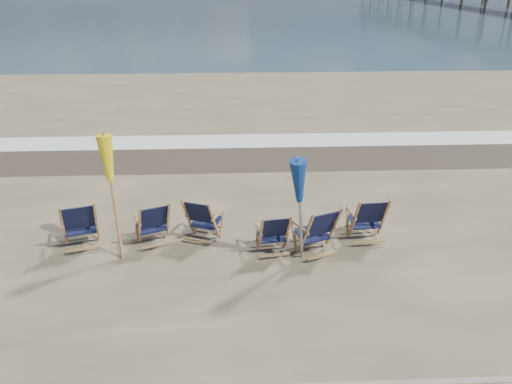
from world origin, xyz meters
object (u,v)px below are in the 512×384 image
beach_chair_4 (334,229)px  umbrella_yellow (110,167)px  beach_chair_2 (213,222)px  umbrella_blue (302,182)px  beach_chair_3 (288,234)px  beach_chair_1 (168,222)px  beach_chair_0 (96,223)px  beach_chair_5 (384,219)px

beach_chair_4 → umbrella_yellow: bearing=-23.3°
beach_chair_2 → umbrella_blue: size_ratio=0.46×
beach_chair_3 → umbrella_blue: size_ratio=0.43×
beach_chair_3 → beach_chair_1: bearing=-21.4°
beach_chair_0 → beach_chair_5: bearing=162.0°
beach_chair_5 → umbrella_yellow: 5.38m
beach_chair_4 → umbrella_blue: bearing=2.4°
beach_chair_1 → beach_chair_3: 2.41m
beach_chair_0 → umbrella_blue: size_ratio=0.50×
beach_chair_0 → umbrella_yellow: 1.45m
beach_chair_2 → umbrella_blue: 2.15m
beach_chair_2 → umbrella_yellow: size_ratio=0.42×
beach_chair_2 → umbrella_yellow: 2.29m
beach_chair_2 → umbrella_yellow: (-1.80, -0.37, 1.36)m
umbrella_blue → beach_chair_3: bearing=119.3°
beach_chair_4 → beach_chair_0: bearing=-27.4°
beach_chair_5 → umbrella_blue: 2.23m
beach_chair_1 → umbrella_yellow: (-0.90, -0.44, 1.36)m
umbrella_blue → umbrella_yellow: bearing=173.0°
beach_chair_1 → umbrella_yellow: bearing=4.1°
beach_chair_0 → beach_chair_3: size_ratio=1.17×
beach_chair_1 → beach_chair_3: bearing=145.1°
beach_chair_4 → umbrella_blue: umbrella_blue is taller
beach_chair_2 → beach_chair_4: size_ratio=0.93×
beach_chair_5 → umbrella_yellow: size_ratio=0.45×
umbrella_blue → beach_chair_5: bearing=21.4°
beach_chair_1 → beach_chair_5: size_ratio=0.94×
beach_chair_0 → beach_chair_1: beach_chair_0 is taller
beach_chair_4 → beach_chair_5: 1.14m
umbrella_yellow → umbrella_blue: size_ratio=1.09×
beach_chair_0 → beach_chair_3: (3.73, -0.45, -0.08)m
beach_chair_3 → beach_chair_4: 0.89m
beach_chair_3 → umbrella_yellow: size_ratio=0.39×
beach_chair_1 → beach_chair_5: beach_chair_5 is taller
beach_chair_2 → beach_chair_4: (2.33, -0.47, 0.04)m
beach_chair_5 → umbrella_blue: bearing=16.9°
beach_chair_3 → umbrella_yellow: umbrella_yellow is taller
beach_chair_1 → beach_chair_4: (3.23, -0.54, 0.04)m
beach_chair_2 → umbrella_yellow: umbrella_yellow is taller
umbrella_yellow → umbrella_blue: umbrella_yellow is taller
beach_chair_3 → beach_chair_5: bearing=-177.5°
beach_chair_2 → beach_chair_3: beach_chair_2 is taller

